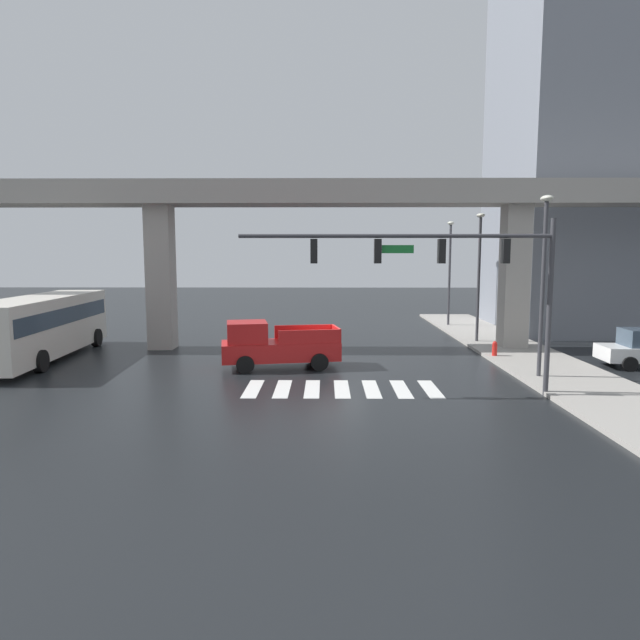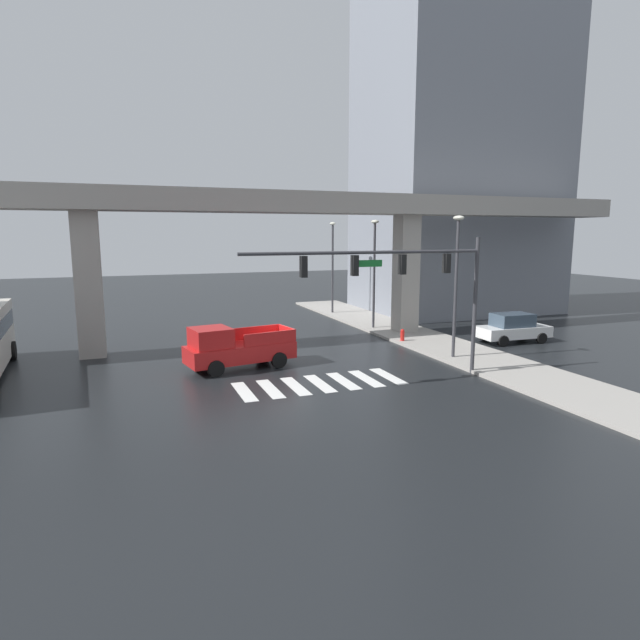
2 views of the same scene
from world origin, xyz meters
name	(u,v)px [view 1 (image 1 of 2)]	position (x,y,z in m)	size (l,w,h in m)	color
ground_plane	(339,363)	(0.00, 0.00, 0.00)	(120.00, 120.00, 0.00)	black
crosswalk_stripes	(342,389)	(0.00, -4.89, 0.01)	(7.15, 2.80, 0.01)	silver
elevated_overpass	(337,206)	(0.00, 4.09, 7.50)	(49.75, 2.57, 8.72)	#9E9991
sidewalk_east	(522,354)	(9.12, 2.00, 0.07)	(4.00, 36.00, 0.15)	#9E9991
pickup_truck	(274,346)	(-2.88, -1.09, 0.99)	(5.36, 2.79, 2.08)	red
city_bus	(41,324)	(-14.10, 0.85, 1.72)	(3.28, 10.94, 2.99)	beige
traffic_signal_mast	(445,263)	(3.53, -5.75, 4.68)	(10.89, 0.32, 6.20)	#38383D
street_lamp_near_corner	(544,265)	(7.92, -3.22, 4.56)	(0.44, 0.70, 7.24)	#38383D
street_lamp_mid_block	(479,262)	(7.92, 5.84, 4.56)	(0.44, 0.70, 7.24)	#38383D
street_lamp_far_north	(450,261)	(7.92, 13.09, 4.56)	(0.44, 0.70, 7.24)	#38383D
fire_hydrant	(495,350)	(7.52, 1.25, 0.43)	(0.24, 0.24, 0.85)	red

